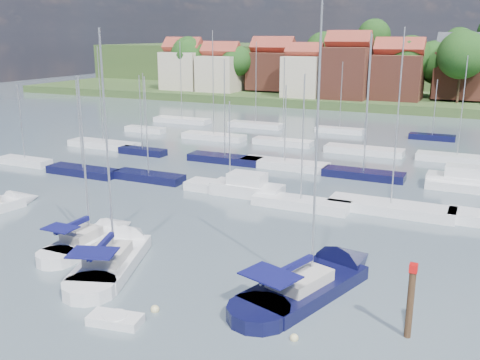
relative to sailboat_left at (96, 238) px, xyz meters
The scene contains 13 objects.
ground 37.51m from the sailboat_left, 73.65° to the left, with size 260.00×260.00×0.00m, color #45535E.
sailboat_left is the anchor object (origin of this frame).
sailboat_centre 3.60m from the sailboat_left, 23.58° to the right, with size 7.21×12.90×16.95m.
sailboat_navy 17.42m from the sailboat_left, ahead, with size 7.59×14.05×18.73m.
tender 12.30m from the sailboat_left, 45.53° to the right, with size 3.09×1.82×0.63m.
timber_piling 23.40m from the sailboat_left, ahead, with size 0.40×0.40×6.34m.
buoy_b 7.70m from the sailboat_left, 58.13° to the right, with size 0.46×0.46×0.46m, color #D85914.
buoy_c 6.09m from the sailboat_left, 65.13° to the right, with size 0.48×0.48×0.48m, color #D85914.
buoy_d 11.89m from the sailboat_left, 34.51° to the right, with size 0.51×0.51×0.51m, color beige.
buoy_e 15.14m from the sailboat_left, ahead, with size 0.43×0.43×0.43m, color #D85914.
buoy_f 18.96m from the sailboat_left, 19.06° to the right, with size 0.46×0.46×0.46m, color beige.
marina_field 33.54m from the sailboat_left, 68.18° to the left, with size 79.62×41.41×15.93m.
far_shore_town 129.36m from the sailboat_left, 84.32° to the left, with size 212.46×90.00×22.27m.
Camera 1 is at (15.12, -25.34, 15.13)m, focal length 40.00 mm.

